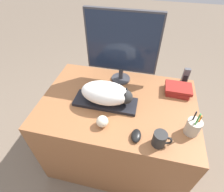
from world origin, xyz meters
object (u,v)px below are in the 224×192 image
monitor (122,45)px  computer_mouse (136,136)px  cat (107,93)px  baseball (102,121)px  keyboard (105,102)px  pen_cup (193,127)px  coffee_mug (160,139)px  phone (186,76)px  book_stack (178,89)px

monitor → computer_mouse: 0.65m
cat → baseball: size_ratio=4.71×
keyboard → cat: bearing=-0.0°
keyboard → pen_cup: 0.60m
keyboard → coffee_mug: (0.39, -0.26, 0.04)m
computer_mouse → phone: size_ratio=0.75×
monitor → book_stack: 0.55m
monitor → computer_mouse: bearing=-69.8°
book_stack → computer_mouse: bearing=-118.6°
pen_cup → coffee_mug: bearing=-146.1°
baseball → book_stack: (0.49, 0.44, -0.01)m
coffee_mug → computer_mouse: bearing=173.7°
pen_cup → monitor: bearing=141.0°
keyboard → monitor: size_ratio=0.81×
monitor → baseball: size_ratio=7.27×
baseball → phone: (0.54, 0.58, 0.03)m
cat → monitor: monitor is taller
coffee_mug → book_stack: size_ratio=0.57×
cat → pen_cup: 0.59m
monitor → computer_mouse: size_ratio=5.71×
cat → coffee_mug: cat is taller
phone → book_stack: 0.16m
monitor → phone: 0.59m
cat → computer_mouse: size_ratio=3.70×
keyboard → phone: phone is taller
phone → computer_mouse: bearing=-117.1°
coffee_mug → phone: (0.18, 0.64, 0.02)m
cat → monitor: size_ratio=0.65×
cat → coffee_mug: 0.46m
baseball → phone: 0.80m
computer_mouse → phone: (0.32, 0.63, 0.05)m
coffee_mug → baseball: bearing=170.8°
monitor → coffee_mug: bearing=-58.9°
baseball → coffee_mug: bearing=-9.2°
keyboard → monitor: 0.43m
computer_mouse → baseball: bearing=169.1°
cat → baseball: 0.21m
monitor → phone: size_ratio=4.30×
baseball → phone: bearing=47.0°
cat → pen_cup: pen_cup is taller
keyboard → coffee_mug: bearing=-33.2°
keyboard → phone: (0.58, 0.39, 0.05)m
phone → coffee_mug: bearing=-106.0°
coffee_mug → pen_cup: size_ratio=0.58×
pen_cup → cat: bearing=167.5°
computer_mouse → baseball: 0.23m
baseball → phone: size_ratio=0.59×
coffee_mug → book_stack: 0.51m
book_stack → keyboard: bearing=-155.0°
computer_mouse → phone: bearing=62.9°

